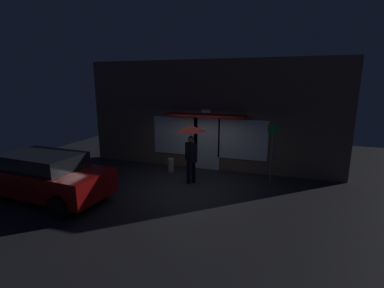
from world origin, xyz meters
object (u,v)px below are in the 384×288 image
person_with_umbrella (191,139)px  parked_car (44,176)px  sidewalk_bollard (171,165)px  street_sign_post (272,149)px

person_with_umbrella → parked_car: bearing=78.2°
sidewalk_bollard → street_sign_post: bearing=-2.7°
street_sign_post → sidewalk_bollard: (-3.94, 0.19, -1.01)m
person_with_umbrella → parked_car: 4.81m
person_with_umbrella → street_sign_post: bearing=-120.7°
street_sign_post → sidewalk_bollard: size_ratio=4.11×
person_with_umbrella → sidewalk_bollard: size_ratio=3.85×
sidewalk_bollard → person_with_umbrella: bearing=-39.4°
parked_car → person_with_umbrella: bearing=38.8°
person_with_umbrella → sidewalk_bollard: person_with_umbrella is taller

